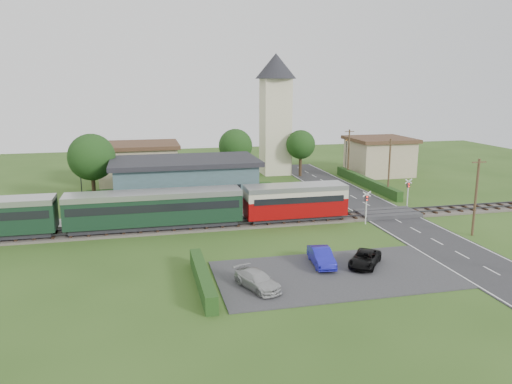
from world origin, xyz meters
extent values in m
plane|color=#2D4C19|center=(0.00, 0.00, 0.00)|extent=(120.00, 120.00, 0.00)
cube|color=#4C443D|center=(0.00, 2.00, 0.10)|extent=(76.00, 3.20, 0.20)
cube|color=#3F3F47|center=(0.00, 1.28, 0.42)|extent=(76.00, 0.08, 0.15)
cube|color=#3F3F47|center=(0.00, 2.72, 0.42)|extent=(76.00, 0.08, 0.15)
cube|color=#28282B|center=(10.00, 0.00, 0.03)|extent=(6.00, 70.00, 0.05)
cube|color=#333335|center=(-1.50, -12.00, 0.04)|extent=(17.00, 9.00, 0.08)
cube|color=#333335|center=(10.00, 2.00, 0.23)|extent=(6.20, 3.40, 0.45)
cube|color=gray|center=(-10.00, 5.20, 0.23)|extent=(30.00, 3.00, 0.45)
cube|color=beige|center=(-18.00, 5.20, 1.65)|extent=(2.00, 2.00, 2.40)
cube|color=#232328|center=(-18.00, 5.20, 2.93)|extent=(2.30, 2.30, 0.15)
cube|color=#486B75|center=(-10.00, 11.00, 2.40)|extent=(15.00, 8.00, 4.80)
cube|color=#232328|center=(-10.00, 11.00, 5.05)|extent=(16.00, 9.00, 0.50)
cube|color=#232328|center=(-10.00, 7.06, 1.10)|extent=(1.20, 0.12, 2.20)
cube|color=black|center=(-15.00, 7.06, 2.40)|extent=(1.00, 0.12, 1.20)
cube|color=black|center=(-13.00, 7.06, 2.40)|extent=(1.00, 0.12, 1.20)
cube|color=black|center=(-7.00, 7.06, 2.40)|extent=(1.00, 0.12, 1.20)
cube|color=black|center=(-5.00, 7.06, 2.40)|extent=(1.00, 0.12, 1.20)
cube|color=#232328|center=(-0.04, 2.00, 0.59)|extent=(9.00, 2.20, 0.50)
cube|color=#8D0506|center=(-0.04, 2.00, 1.59)|extent=(10.00, 2.80, 1.80)
cube|color=beige|center=(-0.04, 2.00, 2.84)|extent=(10.00, 2.82, 0.90)
cube|color=black|center=(-0.04, 2.00, 2.49)|extent=(9.00, 2.88, 0.60)
cube|color=#A7A7A7|center=(-0.04, 2.00, 3.49)|extent=(10.00, 2.90, 0.45)
cube|color=#232328|center=(-13.64, 2.00, 0.59)|extent=(15.20, 2.20, 0.50)
cube|color=black|center=(-13.64, 2.00, 2.09)|extent=(16.00, 2.80, 2.60)
cube|color=black|center=(-13.64, 2.00, 2.49)|extent=(15.40, 2.86, 0.70)
cube|color=#A7A7A7|center=(-13.64, 2.00, 3.49)|extent=(16.00, 2.90, 0.50)
cube|color=beige|center=(5.00, 28.00, 7.00)|extent=(4.00, 4.00, 14.00)
cone|color=#232328|center=(5.00, 28.00, 15.80)|extent=(6.00, 6.00, 3.60)
cube|color=tan|center=(-15.00, 25.00, 2.50)|extent=(10.00, 8.00, 5.00)
cube|color=#472D1E|center=(-15.00, 25.00, 5.25)|extent=(10.80, 8.80, 0.50)
cube|color=tan|center=(20.00, 24.00, 2.50)|extent=(8.00, 8.00, 5.00)
cube|color=#472D1E|center=(20.00, 24.00, 5.25)|extent=(8.80, 8.80, 0.50)
cube|color=#193814|center=(-11.00, -12.00, 0.60)|extent=(0.80, 9.00, 1.20)
cube|color=#193814|center=(14.20, 16.00, 0.60)|extent=(0.80, 18.00, 1.20)
cube|color=#193814|center=(-10.00, 15.50, 0.65)|extent=(22.00, 0.80, 1.30)
cylinder|color=#332316|center=(-20.00, 14.00, 2.06)|extent=(0.44, 0.44, 4.12)
sphere|color=#143311|center=(-20.00, 14.00, 5.40)|extent=(5.20, 5.20, 5.20)
cylinder|color=#332316|center=(-2.00, 23.00, 1.93)|extent=(0.44, 0.44, 3.85)
sphere|color=#143311|center=(-2.00, 23.00, 5.04)|extent=(4.60, 4.60, 4.60)
cylinder|color=#332316|center=(8.00, 25.00, 1.79)|extent=(0.44, 0.44, 3.58)
sphere|color=#143311|center=(8.00, 25.00, 4.68)|extent=(4.20, 4.20, 4.20)
cylinder|color=#473321|center=(14.20, -6.00, 3.50)|extent=(0.22, 0.22, 7.00)
cube|color=#473321|center=(14.20, -6.00, 6.70)|extent=(1.40, 0.10, 0.10)
cylinder|color=#473321|center=(14.20, 10.00, 3.50)|extent=(0.22, 0.22, 7.00)
cube|color=#473321|center=(14.20, 10.00, 6.70)|extent=(1.40, 0.10, 0.10)
cylinder|color=#473321|center=(14.20, 22.00, 3.50)|extent=(0.22, 0.22, 7.00)
cube|color=#473321|center=(14.20, 22.00, 6.70)|extent=(1.40, 0.10, 0.10)
cylinder|color=silver|center=(6.40, -0.40, 1.50)|extent=(0.12, 0.12, 3.00)
cube|color=#232328|center=(6.40, -0.40, 2.60)|extent=(0.35, 0.18, 0.55)
sphere|color=#FF190C|center=(6.40, -0.52, 2.75)|extent=(0.14, 0.14, 0.14)
sphere|color=#FF190C|center=(6.40, -0.52, 2.45)|extent=(0.14, 0.14, 0.14)
cube|color=silver|center=(6.40, -0.40, 3.00)|extent=(0.84, 0.05, 0.55)
cube|color=silver|center=(6.40, -0.40, 3.00)|extent=(0.84, 0.05, 0.55)
cylinder|color=silver|center=(13.60, 4.40, 1.50)|extent=(0.12, 0.12, 3.00)
cube|color=#232328|center=(13.60, 4.40, 2.60)|extent=(0.35, 0.18, 0.55)
sphere|color=#FF190C|center=(13.60, 4.28, 2.75)|extent=(0.14, 0.14, 0.14)
sphere|color=#FF190C|center=(13.60, 4.28, 2.45)|extent=(0.14, 0.14, 0.14)
cube|color=silver|center=(13.60, 4.40, 3.00)|extent=(0.84, 0.05, 0.55)
cube|color=silver|center=(13.60, 4.40, 3.00)|extent=(0.84, 0.05, 0.55)
cylinder|color=#3F3F47|center=(-22.00, 20.00, 2.50)|extent=(0.14, 0.14, 5.00)
sphere|color=orange|center=(-22.00, 20.00, 5.00)|extent=(0.30, 0.30, 0.30)
cylinder|color=#3F3F47|center=(16.00, 27.00, 2.50)|extent=(0.14, 0.14, 5.00)
sphere|color=orange|center=(16.00, 27.00, 5.00)|extent=(0.30, 0.30, 0.30)
imported|color=navy|center=(9.54, 15.60, 0.59)|extent=(3.34, 1.81, 1.08)
imported|color=#1B1BAA|center=(-1.80, -10.12, 0.74)|extent=(1.78, 4.10, 1.31)
imported|color=#B1B1B1|center=(-7.50, -13.25, 0.66)|extent=(3.02, 4.33, 1.16)
imported|color=black|center=(1.33, -10.99, 0.63)|extent=(3.86, 4.20, 1.09)
imported|color=gray|center=(-2.89, 4.64, 1.42)|extent=(0.78, 0.58, 1.94)
imported|color=gray|center=(-15.35, 4.81, 1.24)|extent=(0.71, 0.85, 1.58)
camera|label=1|loc=(-14.67, -43.59, 13.60)|focal=35.00mm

